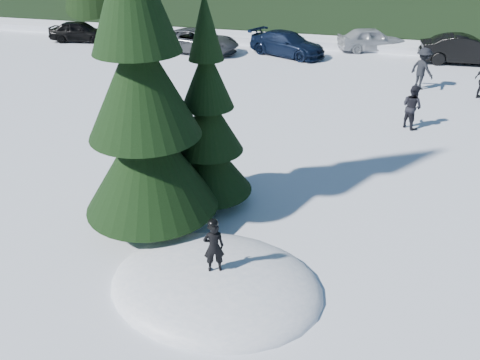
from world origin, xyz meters
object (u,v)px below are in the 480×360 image
(car_2, at_px, (198,41))
(car_3, at_px, (287,44))
(child_skier, at_px, (214,247))
(adult_2, at_px, (422,69))
(car_1, at_px, (139,32))
(spruce_short, at_px, (209,130))
(adult_0, at_px, (412,107))
(car_4, at_px, (371,39))
(car_0, at_px, (80,31))
(spruce_tall, at_px, (142,97))
(car_5, at_px, (465,50))

(car_2, xyz_separation_m, car_3, (5.19, 0.70, -0.01))
(car_2, bearing_deg, child_skier, -150.90)
(car_2, bearing_deg, adult_2, -99.81)
(adult_2, bearing_deg, car_1, 30.00)
(car_3, bearing_deg, spruce_short, -152.33)
(spruce_short, distance_m, adult_2, 13.58)
(child_skier, relative_size, adult_0, 0.71)
(adult_0, distance_m, car_4, 12.35)
(car_1, distance_m, car_4, 14.36)
(child_skier, bearing_deg, spruce_short, -93.15)
(adult_0, distance_m, adult_2, 5.11)
(adult_0, distance_m, car_3, 11.62)
(adult_0, xyz_separation_m, car_0, (-20.02, 9.73, -0.15))
(car_3, bearing_deg, car_0, 113.62)
(spruce_tall, xyz_separation_m, spruce_short, (1.00, 1.40, -1.22))
(spruce_tall, relative_size, car_1, 1.97)
(spruce_tall, bearing_deg, child_skier, -40.12)
(car_0, height_order, car_3, car_3)
(adult_2, height_order, car_4, adult_2)
(child_skier, bearing_deg, spruce_tall, -63.58)
(adult_0, bearing_deg, child_skier, 112.31)
(car_1, xyz_separation_m, car_2, (4.42, -1.20, -0.04))
(spruce_short, xyz_separation_m, car_3, (-1.11, 16.76, -1.43))
(car_0, bearing_deg, spruce_short, -148.17)
(car_1, distance_m, car_2, 4.58)
(child_skier, distance_m, car_3, 20.15)
(spruce_short, height_order, adult_0, spruce_short)
(spruce_tall, xyz_separation_m, adult_2, (6.95, 13.55, -2.39))
(adult_0, distance_m, car_0, 22.26)
(child_skier, relative_size, car_1, 0.26)
(spruce_short, xyz_separation_m, car_5, (8.45, 17.56, -1.35))
(car_5, bearing_deg, adult_0, 159.66)
(adult_0, bearing_deg, adult_2, -52.91)
(adult_2, distance_m, car_2, 12.86)
(spruce_short, xyz_separation_m, car_4, (3.50, 19.30, -1.42))
(adult_2, distance_m, car_0, 21.16)
(spruce_short, height_order, car_2, spruce_short)
(car_1, bearing_deg, car_4, -59.04)
(adult_2, bearing_deg, car_4, -24.03)
(car_5, bearing_deg, car_0, 88.08)
(car_4, bearing_deg, car_2, 85.15)
(adult_0, relative_size, car_3, 0.35)
(spruce_tall, relative_size, car_4, 2.14)
(spruce_tall, distance_m, car_3, 18.35)
(spruce_short, bearing_deg, car_3, 93.79)
(car_2, relative_size, car_4, 1.22)
(spruce_short, bearing_deg, spruce_tall, -125.54)
(car_2, bearing_deg, car_5, -76.33)
(spruce_tall, height_order, child_skier, spruce_tall)
(spruce_tall, relative_size, car_5, 1.88)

